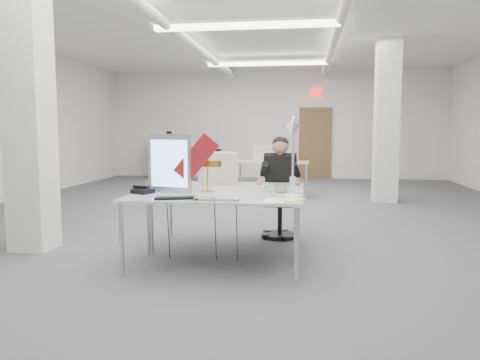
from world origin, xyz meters
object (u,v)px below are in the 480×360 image
object	(u,v)px
monitor	(170,163)
architect_lamp	(292,151)
bankers_lamp	(207,177)
beige_monitor	(217,168)
desk_phone	(143,191)
office_chair	(280,194)
seated_person	(280,170)
desk_main	(214,197)
laptop	(213,199)

from	to	relation	value
monitor	architect_lamp	xyz separation A→B (m)	(1.29, 0.49, 0.12)
bankers_lamp	beige_monitor	bearing A→B (deg)	105.62
desk_phone	architect_lamp	world-z (taller)	architect_lamp
desk_phone	office_chair	bearing A→B (deg)	69.20
office_chair	seated_person	size ratio (longest dim) A/B	1.17
architect_lamp	seated_person	bearing A→B (deg)	104.49
desk_main	office_chair	xyz separation A→B (m)	(0.59, 1.51, -0.16)
seated_person	architect_lamp	size ratio (longest dim) A/B	1.14
laptop	beige_monitor	xyz separation A→B (m)	(-0.21, 1.36, 0.18)
bankers_lamp	desk_main	bearing A→B (deg)	-53.14
bankers_lamp	desk_phone	world-z (taller)	bankers_lamp
seated_person	desk_phone	bearing A→B (deg)	-133.96
seated_person	beige_monitor	xyz separation A→B (m)	(-0.75, -0.43, 0.05)
laptop	architect_lamp	size ratio (longest dim) A/B	0.42
seated_person	office_chair	bearing A→B (deg)	91.12
architect_lamp	beige_monitor	bearing A→B (deg)	161.70
desk_main	bankers_lamp	bearing A→B (deg)	113.20
desk_phone	architect_lamp	xyz separation A→B (m)	(1.56, 0.61, 0.41)
desk_main	bankers_lamp	size ratio (longest dim) A/B	5.53
bankers_lamp	beige_monitor	distance (m)	0.72
desk_main	laptop	world-z (taller)	laptop
laptop	desk_phone	world-z (taller)	desk_phone
desk_main	office_chair	bearing A→B (deg)	68.56
laptop	beige_monitor	size ratio (longest dim) A/B	0.88
office_chair	seated_person	bearing A→B (deg)	-88.88
desk_main	monitor	world-z (taller)	monitor
desk_main	architect_lamp	distance (m)	1.13
seated_person	bankers_lamp	size ratio (longest dim) A/B	3.04
seated_person	monitor	xyz separation A→B (m)	(-1.12, -1.25, 0.17)
bankers_lamp	desk_phone	distance (m)	0.70
beige_monitor	office_chair	bearing A→B (deg)	9.72
desk_main	architect_lamp	world-z (taller)	architect_lamp
monitor	beige_monitor	bearing A→B (deg)	79.67
seated_person	bankers_lamp	distance (m)	1.36
office_chair	desk_phone	xyz separation A→B (m)	(-1.38, -1.42, 0.20)
laptop	office_chair	bearing A→B (deg)	68.96
seated_person	bankers_lamp	world-z (taller)	seated_person
beige_monitor	bankers_lamp	bearing A→B (deg)	-110.99
architect_lamp	desk_phone	bearing A→B (deg)	-157.16
seated_person	architect_lamp	distance (m)	0.84
seated_person	laptop	size ratio (longest dim) A/B	2.70
seated_person	laptop	world-z (taller)	seated_person
monitor	architect_lamp	distance (m)	1.39
monitor	laptop	world-z (taller)	monitor
beige_monitor	architect_lamp	size ratio (longest dim) A/B	0.48
laptop	architect_lamp	distance (m)	1.32
bankers_lamp	seated_person	bearing A→B (deg)	71.35
monitor	desk_phone	size ratio (longest dim) A/B	3.26
office_chair	bankers_lamp	size ratio (longest dim) A/B	3.57
seated_person	architect_lamp	xyz separation A→B (m)	(0.18, -0.76, 0.29)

